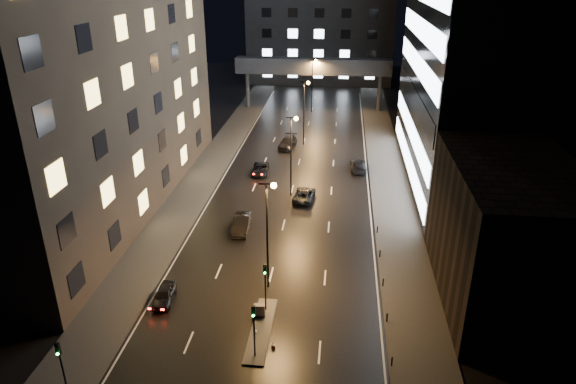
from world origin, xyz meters
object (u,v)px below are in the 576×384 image
(car_toward_b, at_px, (358,165))
(car_away_c, at_px, (260,169))
(car_away_d, at_px, (288,143))
(car_toward_a, at_px, (304,195))
(car_away_a, at_px, (164,295))
(utility_cabinet, at_px, (259,310))
(car_away_b, at_px, (242,224))

(car_toward_b, bearing_deg, car_away_c, 8.65)
(car_away_d, height_order, car_toward_b, car_away_d)
(car_toward_a, bearing_deg, car_toward_b, -117.33)
(car_away_a, height_order, utility_cabinet, car_away_a)
(car_away_a, bearing_deg, utility_cabinet, -14.10)
(car_away_a, xyz_separation_m, car_away_d, (6.14, 41.27, 0.16))
(car_away_a, bearing_deg, car_away_d, 76.06)
(car_away_a, distance_m, car_away_b, 13.95)
(car_away_a, distance_m, car_away_d, 41.73)
(car_away_b, relative_size, car_away_c, 1.07)
(car_away_b, xyz_separation_m, car_away_c, (-0.58, 16.61, -0.17))
(car_away_a, xyz_separation_m, car_toward_a, (10.25, 21.97, 0.05))
(car_away_c, relative_size, car_away_d, 0.83)
(car_away_b, xyz_separation_m, utility_cabinet, (4.26, -14.60, -0.13))
(car_away_b, bearing_deg, car_away_d, 83.45)
(car_away_a, distance_m, car_toward_b, 36.81)
(car_away_b, relative_size, car_toward_b, 0.95)
(car_away_c, relative_size, car_toward_b, 0.89)
(car_away_b, xyz_separation_m, car_toward_a, (6.11, 8.64, -0.12))
(car_away_c, xyz_separation_m, car_toward_a, (6.69, -7.97, 0.05))
(car_toward_a, relative_size, car_toward_b, 0.96)
(car_away_b, relative_size, car_toward_a, 0.99)
(car_toward_b, bearing_deg, car_toward_a, 54.94)
(car_away_d, bearing_deg, utility_cabinet, -80.82)
(car_away_c, bearing_deg, car_toward_b, 8.81)
(car_away_b, distance_m, car_toward_b, 23.21)
(car_toward_a, height_order, utility_cabinet, car_toward_a)
(car_away_a, height_order, car_toward_a, car_toward_a)
(car_away_a, relative_size, car_away_d, 0.68)
(car_toward_b, distance_m, utility_cabinet, 35.00)
(car_away_a, xyz_separation_m, utility_cabinet, (8.40, -1.27, 0.04))
(car_away_d, xyz_separation_m, car_toward_a, (4.11, -19.30, -0.12))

